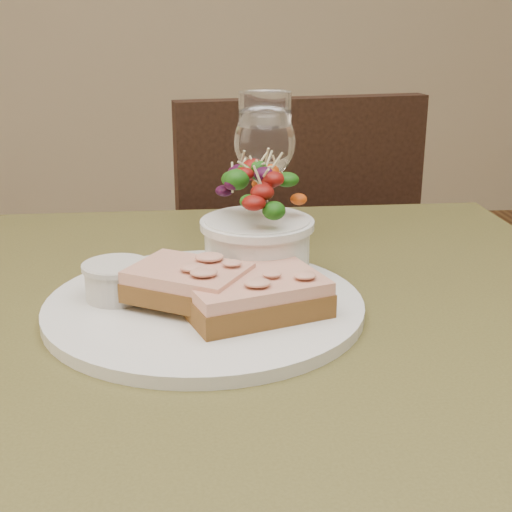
{
  "coord_description": "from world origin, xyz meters",
  "views": [
    {
      "loc": [
        -0.04,
        -0.63,
        1.03
      ],
      "look_at": [
        0.02,
        0.0,
        0.81
      ],
      "focal_mm": 50.0,
      "sensor_mm": 36.0,
      "label": 1
    }
  ],
  "objects": [
    {
      "name": "salad_bowl",
      "position": [
        0.03,
        0.08,
        0.82
      ],
      "size": [
        0.11,
        0.11,
        0.13
      ],
      "color": "white",
      "rests_on": "dinner_plate"
    },
    {
      "name": "chair_far",
      "position": [
        0.12,
        0.68,
        0.29
      ],
      "size": [
        0.48,
        0.48,
        0.9
      ],
      "rotation": [
        0.0,
        0.0,
        3.3
      ],
      "color": "black",
      "rests_on": "ground"
    },
    {
      "name": "sandwich_back",
      "position": [
        -0.05,
        0.0,
        0.79
      ],
      "size": [
        0.13,
        0.12,
        0.03
      ],
      "rotation": [
        0.0,
        0.0,
        -0.53
      ],
      "color": "#4B2D14",
      "rests_on": "dinner_plate"
    },
    {
      "name": "garnish",
      "position": [
        -0.12,
        0.1,
        0.77
      ],
      "size": [
        0.05,
        0.04,
        0.02
      ],
      "color": "#133A0A",
      "rests_on": "dinner_plate"
    },
    {
      "name": "ramekin",
      "position": [
        -0.12,
        0.03,
        0.78
      ],
      "size": [
        0.06,
        0.06,
        0.04
      ],
      "color": "beige",
      "rests_on": "dinner_plate"
    },
    {
      "name": "cafe_table",
      "position": [
        0.0,
        0.0,
        0.65
      ],
      "size": [
        0.8,
        0.8,
        0.75
      ],
      "color": "#48431F",
      "rests_on": "ground"
    },
    {
      "name": "sandwich_front",
      "position": [
        0.01,
        -0.01,
        0.78
      ],
      "size": [
        0.15,
        0.13,
        0.03
      ],
      "rotation": [
        0.0,
        0.0,
        0.32
      ],
      "color": "#4B2D14",
      "rests_on": "dinner_plate"
    },
    {
      "name": "wine_glass",
      "position": [
        0.05,
        0.23,
        0.87
      ],
      "size": [
        0.08,
        0.08,
        0.18
      ],
      "color": "white",
      "rests_on": "cafe_table"
    },
    {
      "name": "dinner_plate",
      "position": [
        -0.03,
        0.01,
        0.76
      ],
      "size": [
        0.31,
        0.31,
        0.01
      ],
      "primitive_type": "cylinder",
      "color": "white",
      "rests_on": "cafe_table"
    }
  ]
}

